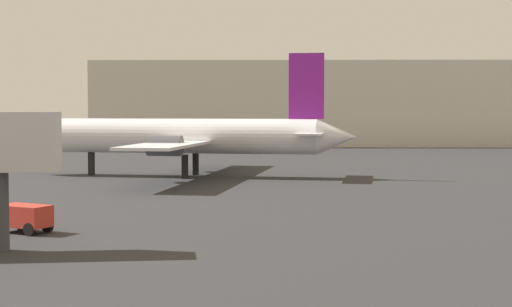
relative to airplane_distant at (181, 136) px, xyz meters
The scene contains 3 objects.
airplane_distant is the anchor object (origin of this frame).
baggage_cart 30.31m from the airplane_distant, 97.21° to the right, with size 2.73×2.23×1.30m.
terminal_building 62.29m from the airplane_distant, 74.41° to the left, with size 73.59×18.18×13.23m, color beige.
Camera 1 is at (-5.30, -8.83, 5.74)m, focal length 53.66 mm.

